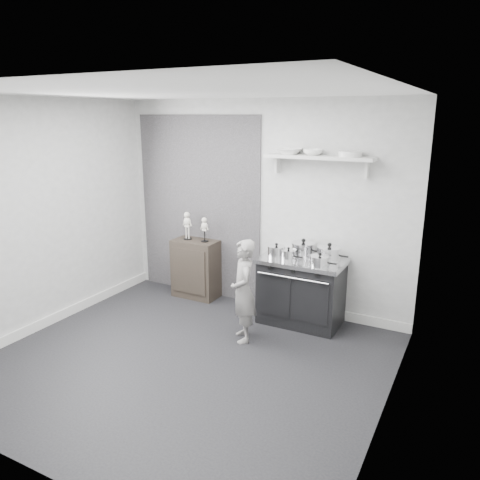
% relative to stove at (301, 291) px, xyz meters
% --- Properties ---
extents(ground, '(4.00, 4.00, 0.00)m').
position_rel_stove_xyz_m(ground, '(-0.71, -1.48, -0.41)').
color(ground, black).
rests_on(ground, ground).
extents(room_shell, '(4.02, 3.62, 2.71)m').
position_rel_stove_xyz_m(room_shell, '(-0.80, -1.33, 1.22)').
color(room_shell, '#A4A4A2').
rests_on(room_shell, ground).
extents(wall_shelf, '(1.30, 0.26, 0.24)m').
position_rel_stove_xyz_m(wall_shelf, '(0.09, 0.20, 1.59)').
color(wall_shelf, silver).
rests_on(wall_shelf, room_shell).
extents(stove, '(1.03, 0.64, 0.82)m').
position_rel_stove_xyz_m(stove, '(0.00, 0.00, 0.00)').
color(stove, black).
rests_on(stove, ground).
extents(side_cabinet, '(0.63, 0.37, 0.82)m').
position_rel_stove_xyz_m(side_cabinet, '(-1.61, 0.13, -0.00)').
color(side_cabinet, black).
rests_on(side_cabinet, ground).
extents(child, '(0.48, 0.51, 1.18)m').
position_rel_stove_xyz_m(child, '(-0.41, -0.74, 0.18)').
color(child, gray).
rests_on(child, ground).
extents(pot_front_left, '(0.30, 0.21, 0.19)m').
position_rel_stove_xyz_m(pot_front_left, '(-0.29, -0.11, 0.48)').
color(pot_front_left, silver).
rests_on(pot_front_left, stove).
extents(pot_back_left, '(0.38, 0.29, 0.21)m').
position_rel_stove_xyz_m(pot_back_left, '(-0.05, 0.15, 0.49)').
color(pot_back_left, silver).
rests_on(pot_back_left, stove).
extents(pot_back_right, '(0.38, 0.29, 0.22)m').
position_rel_stove_xyz_m(pot_back_right, '(0.30, 0.09, 0.49)').
color(pot_back_right, silver).
rests_on(pot_back_right, stove).
extents(pot_front_right, '(0.31, 0.22, 0.16)m').
position_rel_stove_xyz_m(pot_front_right, '(0.28, -0.18, 0.47)').
color(pot_front_right, silver).
rests_on(pot_front_right, stove).
extents(pot_front_center, '(0.27, 0.18, 0.16)m').
position_rel_stove_xyz_m(pot_front_center, '(-0.13, -0.13, 0.47)').
color(pot_front_center, silver).
rests_on(pot_front_center, stove).
extents(skeleton_full, '(0.13, 0.08, 0.45)m').
position_rel_stove_xyz_m(skeleton_full, '(-1.74, 0.13, 0.63)').
color(skeleton_full, beige).
rests_on(skeleton_full, side_cabinet).
extents(skeleton_torso, '(0.11, 0.07, 0.39)m').
position_rel_stove_xyz_m(skeleton_torso, '(-1.46, 0.13, 0.60)').
color(skeleton_torso, beige).
rests_on(skeleton_torso, side_cabinet).
extents(bowl_large, '(0.29, 0.29, 0.07)m').
position_rel_stove_xyz_m(bowl_large, '(-0.28, 0.19, 1.66)').
color(bowl_large, white).
rests_on(bowl_large, wall_shelf).
extents(bowl_small, '(0.23, 0.23, 0.07)m').
position_rel_stove_xyz_m(bowl_small, '(0.01, 0.19, 1.66)').
color(bowl_small, white).
rests_on(bowl_small, wall_shelf).
extents(plate_stack, '(0.26, 0.26, 0.06)m').
position_rel_stove_xyz_m(plate_stack, '(0.45, 0.19, 1.66)').
color(plate_stack, silver).
rests_on(plate_stack, wall_shelf).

